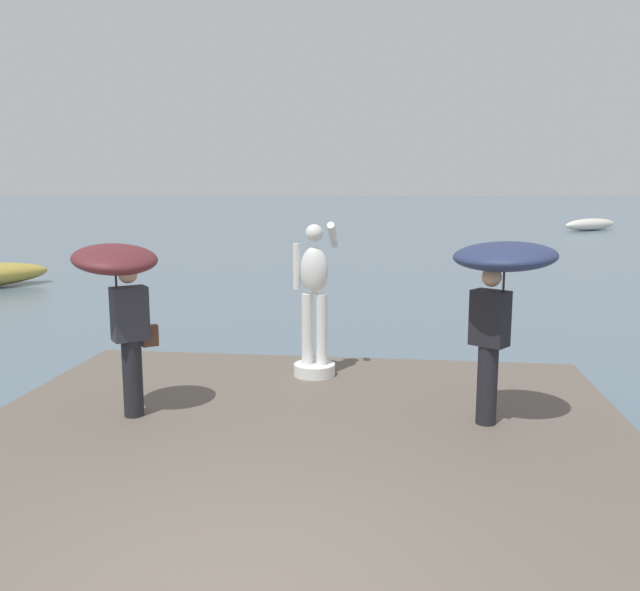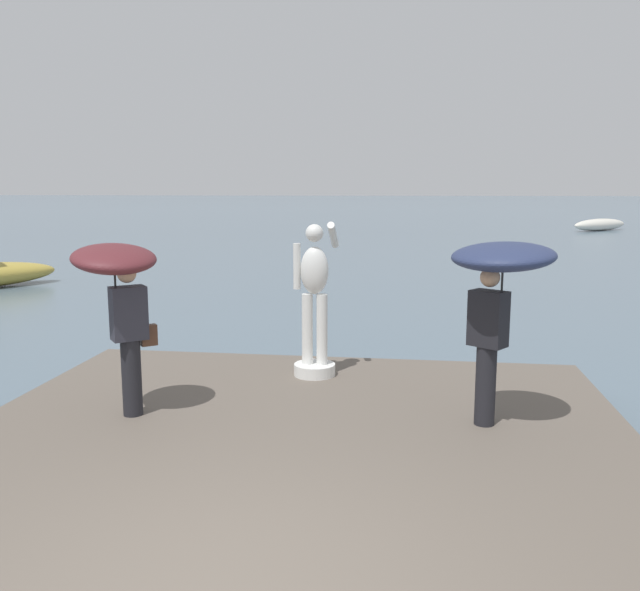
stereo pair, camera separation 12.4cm
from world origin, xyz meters
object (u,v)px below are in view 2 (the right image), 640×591
object	(u,v)px
statue_white_figure	(315,308)
onlooker_left	(120,285)
onlooker_right	(499,279)
boat_mid	(600,225)

from	to	relation	value
statue_white_figure	onlooker_left	xyz separation A→B (m)	(-1.90, -1.90, 0.56)
statue_white_figure	onlooker_right	xyz separation A→B (m)	(2.20, -1.68, 0.68)
onlooker_left	onlooker_right	xyz separation A→B (m)	(4.10, 0.22, 0.11)
onlooker_left	onlooker_right	world-z (taller)	onlooker_right
statue_white_figure	onlooker_right	distance (m)	2.85
boat_mid	statue_white_figure	bearing A→B (deg)	-110.06
statue_white_figure	onlooker_left	world-z (taller)	statue_white_figure
statue_white_figure	onlooker_right	bearing A→B (deg)	-37.29
onlooker_left	boat_mid	distance (m)	44.17
onlooker_right	onlooker_left	bearing A→B (deg)	-176.87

